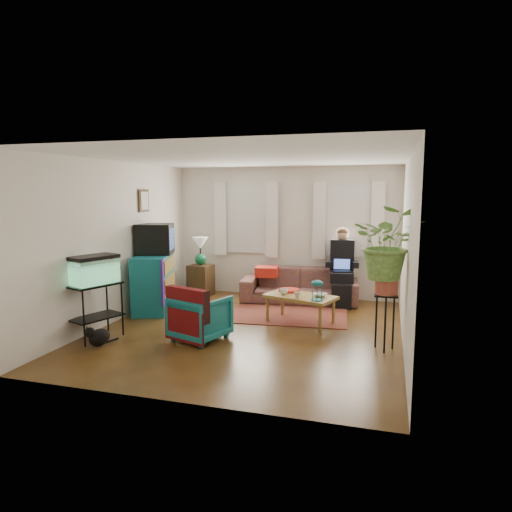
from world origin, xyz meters
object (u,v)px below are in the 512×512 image
(plant_stand, at_px, (385,322))
(sofa, at_px, (300,280))
(coffee_table, at_px, (300,309))
(armchair, at_px, (200,315))
(aquarium_stand, at_px, (96,311))
(side_table, at_px, (201,280))
(dresser, at_px, (153,283))

(plant_stand, bearing_deg, sofa, 124.29)
(sofa, relative_size, plant_stand, 2.87)
(coffee_table, bearing_deg, armchair, -116.26)
(plant_stand, bearing_deg, armchair, -173.88)
(aquarium_stand, bearing_deg, side_table, 103.34)
(sofa, bearing_deg, plant_stand, -62.25)
(side_table, relative_size, aquarium_stand, 0.78)
(dresser, distance_m, aquarium_stand, 1.66)
(dresser, distance_m, armchair, 1.93)
(dresser, bearing_deg, armchair, -58.58)
(plant_stand, bearing_deg, aquarium_stand, -170.57)
(dresser, bearing_deg, aquarium_stand, -107.59)
(aquarium_stand, bearing_deg, plant_stand, 29.43)
(aquarium_stand, xyz_separation_m, coffee_table, (2.68, 1.60, -0.17))
(dresser, bearing_deg, plant_stand, -31.23)
(side_table, xyz_separation_m, coffee_table, (2.33, -1.40, -0.09))
(side_table, height_order, aquarium_stand, aquarium_stand)
(aquarium_stand, height_order, coffee_table, aquarium_stand)
(aquarium_stand, bearing_deg, armchair, 35.08)
(side_table, xyz_separation_m, dresser, (-0.34, -1.34, 0.19))
(sofa, distance_m, coffee_table, 1.46)
(aquarium_stand, relative_size, plant_stand, 1.05)
(sofa, relative_size, aquarium_stand, 2.74)
(plant_stand, bearing_deg, dresser, 166.01)
(sofa, relative_size, dresser, 1.97)
(dresser, xyz_separation_m, plant_stand, (3.99, -1.00, -0.12))
(coffee_table, height_order, plant_stand, plant_stand)
(side_table, bearing_deg, sofa, 0.76)
(dresser, distance_m, coffee_table, 2.68)
(sofa, relative_size, armchair, 3.10)
(aquarium_stand, bearing_deg, sofa, 71.66)
(sofa, xyz_separation_m, dresser, (-2.38, -1.37, 0.07))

